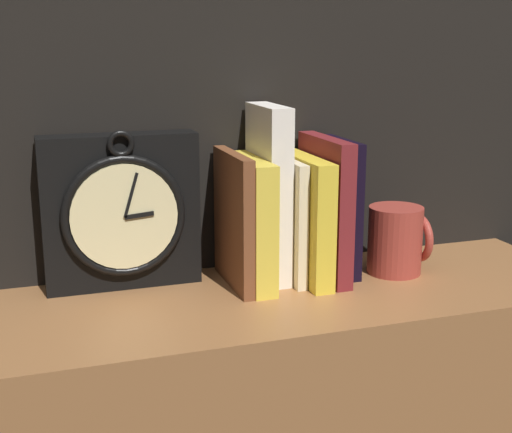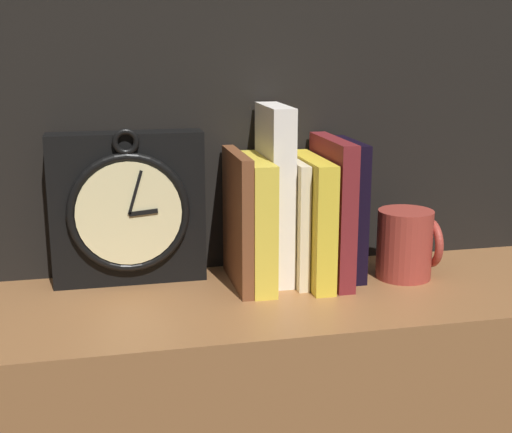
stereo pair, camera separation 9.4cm
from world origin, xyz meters
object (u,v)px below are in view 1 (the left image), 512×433
book_slot0_brown (234,220)px  mug (397,240)px  book_slot2_white (269,193)px  book_slot5_maroon (325,208)px  book_slot6_black (337,206)px  clock (122,212)px  book_slot3_cream (287,219)px  book_slot1_yellow (250,222)px  book_slot4_yellow (305,218)px

book_slot0_brown → mug: (0.25, -0.03, -0.04)m
mug → book_slot2_white: bearing=168.0°
book_slot5_maroon → book_slot6_black: 0.03m
clock → book_slot5_maroon: bearing=-9.3°
book_slot2_white → book_slot5_maroon: (0.08, -0.02, -0.02)m
clock → book_slot5_maroon: size_ratio=1.09×
clock → book_slot0_brown: 0.16m
book_slot3_cream → mug: book_slot3_cream is taller
book_slot5_maroon → book_slot0_brown: bearing=178.6°
mug → book_slot5_maroon: bearing=168.8°
book_slot1_yellow → book_slot0_brown: bearing=177.1°
book_slot4_yellow → mug: bearing=-8.1°
book_slot3_cream → book_slot4_yellow: 0.03m
book_slot6_black → clock: bearing=174.3°
book_slot4_yellow → book_slot5_maroon: size_ratio=0.87×
book_slot0_brown → clock: bearing=163.8°
book_slot1_yellow → book_slot3_cream: bearing=8.3°
book_slot0_brown → book_slot1_yellow: size_ratio=1.05×
book_slot2_white → book_slot4_yellow: 0.06m
book_slot1_yellow → mug: bearing=-6.1°
clock → book_slot1_yellow: size_ratio=1.24×
book_slot3_cream → book_slot4_yellow: (0.02, -0.01, 0.00)m
clock → mug: clock is taller
book_slot3_cream → book_slot5_maroon: 0.06m
clock → book_slot3_cream: bearing=-8.9°
book_slot0_brown → book_slot6_black: (0.17, 0.01, 0.00)m
book_slot0_brown → book_slot1_yellow: bearing=-2.9°
clock → mug: size_ratio=2.23×
book_slot1_yellow → book_slot5_maroon: 0.11m
clock → book_slot6_black: (0.32, -0.03, -0.01)m
book_slot1_yellow → book_slot3_cream: book_slot1_yellow is taller
book_slot4_yellow → book_slot6_black: 0.06m
book_slot0_brown → mug: size_ratio=1.88×
clock → book_slot6_black: size_ratio=1.13×
book_slot3_cream → mug: (0.16, -0.03, -0.04)m
clock → book_slot2_white: size_ratio=0.89×
mug → book_slot0_brown: bearing=174.2°
book_slot4_yellow → book_slot3_cream: bearing=153.0°
mug → book_slot1_yellow: bearing=173.9°
book_slot5_maroon → book_slot4_yellow: bearing=-177.1°
book_slot3_cream → clock: bearing=171.1°
book_slot1_yellow → book_slot5_maroon: size_ratio=0.88×
book_slot0_brown → book_slot5_maroon: size_ratio=0.92×
book_slot1_yellow → book_slot4_yellow: (0.08, -0.00, -0.00)m
book_slot3_cream → mug: 0.17m
book_slot1_yellow → book_slot5_maroon: bearing=-1.0°
book_slot0_brown → book_slot2_white: book_slot2_white is taller
book_slot1_yellow → book_slot4_yellow: size_ratio=1.01×
clock → book_slot6_black: clock is taller
book_slot0_brown → book_slot1_yellow: 0.03m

